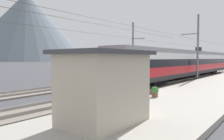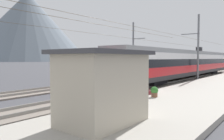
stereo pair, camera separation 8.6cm
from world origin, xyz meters
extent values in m
plane|color=#424247|center=(0.00, 0.00, 0.00)|extent=(400.00, 400.00, 0.00)
cube|color=#A39E93|center=(0.00, -3.84, 0.15)|extent=(120.00, 6.18, 0.30)
cube|color=slate|center=(0.00, 1.53, 0.06)|extent=(120.00, 3.00, 0.12)
cube|color=gray|center=(0.00, 0.82, 0.20)|extent=(120.00, 0.07, 0.16)
cube|color=gray|center=(0.00, 2.25, 0.20)|extent=(120.00, 0.07, 0.16)
cube|color=slate|center=(0.00, 7.17, 0.06)|extent=(120.00, 3.00, 0.12)
cube|color=gray|center=(0.00, 6.46, 0.20)|extent=(120.00, 0.07, 0.16)
cube|color=gray|center=(0.00, 7.89, 0.20)|extent=(120.00, 0.07, 0.16)
cube|color=#2D2D30|center=(15.32, 1.53, 0.92)|extent=(33.76, 2.96, 0.45)
cube|color=red|center=(15.32, 1.53, 1.57)|extent=(33.76, 2.96, 0.85)
cube|color=black|center=(15.32, 1.53, 2.38)|extent=(33.76, 3.00, 0.75)
cube|color=white|center=(15.32, 1.53, 3.08)|extent=(33.76, 2.96, 0.65)
cube|color=gray|center=(15.32, 1.53, 3.62)|extent=(33.46, 2.76, 0.45)
cube|color=black|center=(4.85, 1.53, 0.49)|extent=(2.80, 2.37, 0.42)
cube|color=black|center=(25.78, 1.53, 0.49)|extent=(2.80, 2.37, 0.42)
ellipsoid|color=red|center=(-2.11, 1.53, 2.27)|extent=(1.80, 2.73, 2.25)
cube|color=black|center=(-2.61, 1.53, 2.70)|extent=(0.16, 1.78, 1.19)
cube|color=black|center=(20.38, 1.53, 4.20)|extent=(0.90, 0.70, 0.70)
cube|color=#2D2D30|center=(25.49, 7.17, 0.92)|extent=(28.32, 2.97, 0.45)
cube|color=orange|center=(25.49, 7.17, 1.57)|extent=(28.32, 2.97, 0.85)
cube|color=black|center=(25.49, 7.17, 2.38)|extent=(28.32, 3.01, 0.75)
cube|color=silver|center=(25.49, 7.17, 3.08)|extent=(28.32, 2.97, 0.65)
cube|color=gray|center=(25.49, 7.17, 3.62)|extent=(28.02, 2.77, 0.45)
cube|color=black|center=(16.71, 7.17, 0.49)|extent=(2.80, 2.37, 0.42)
cube|color=black|center=(34.27, 7.17, 0.49)|extent=(2.80, 2.37, 0.42)
ellipsoid|color=orange|center=(10.78, 7.17, 2.27)|extent=(1.80, 2.73, 2.25)
cube|color=black|center=(10.28, 7.17, 2.70)|extent=(0.16, 1.78, 1.19)
cube|color=black|center=(29.74, 7.17, 4.20)|extent=(0.90, 0.70, 0.70)
cylinder|color=slate|center=(13.34, -0.48, 4.12)|extent=(0.24, 0.24, 8.24)
cube|color=slate|center=(13.34, 0.53, 5.90)|extent=(0.10, 2.31, 0.10)
cylinder|color=#473823|center=(13.34, 1.53, 5.65)|extent=(48.14, 0.02, 0.02)
cylinder|color=slate|center=(13.37, 9.05, 4.10)|extent=(0.24, 0.24, 8.21)
cube|color=slate|center=(13.37, 8.11, 5.75)|extent=(0.10, 2.18, 0.10)
cylinder|color=#473823|center=(13.37, 7.17, 5.50)|extent=(48.14, 0.02, 0.02)
cylinder|color=#59595B|center=(-1.85, -1.57, 1.48)|extent=(0.08, 0.08, 2.34)
cube|color=yellow|center=(-1.85, -1.57, 2.40)|extent=(0.70, 0.06, 0.50)
cube|color=black|center=(-1.85, -1.60, 2.40)|extent=(0.52, 0.01, 0.10)
cylinder|color=#383842|center=(-6.84, -1.77, 0.71)|extent=(0.14, 0.14, 0.82)
cylinder|color=#383842|center=(-6.68, -1.77, 0.71)|extent=(0.14, 0.14, 0.82)
ellipsoid|color=#B7C6B7|center=(-6.76, -1.77, 1.43)|extent=(0.36, 0.22, 0.62)
sphere|color=tan|center=(-6.76, -1.77, 1.88)|extent=(0.22, 0.22, 0.22)
cylinder|color=#B7C6B7|center=(-6.98, -1.77, 1.38)|extent=(0.09, 0.09, 0.58)
cylinder|color=#B7C6B7|center=(-6.54, -1.77, 1.38)|extent=(0.09, 0.09, 0.58)
cube|color=#472D1E|center=(-6.14, -1.77, 0.46)|extent=(0.32, 0.18, 0.31)
torus|color=#472D1E|center=(-6.14, -1.77, 0.66)|extent=(0.16, 0.02, 0.16)
cube|color=maroon|center=(-1.06, -1.63, 0.44)|extent=(0.32, 0.18, 0.27)
torus|color=maroon|center=(-1.06, -1.63, 0.62)|extent=(0.16, 0.02, 0.16)
cylinder|color=brown|center=(-1.74, -2.36, 0.45)|extent=(0.41, 0.41, 0.29)
sphere|color=#33752D|center=(-1.74, -2.36, 0.74)|extent=(0.50, 0.50, 0.50)
sphere|color=#DB5193|center=(-1.74, -2.36, 0.85)|extent=(0.28, 0.28, 0.28)
cube|color=#B7AD99|center=(-8.30, -3.53, 1.65)|extent=(3.32, 2.18, 2.69)
cube|color=#3D3D42|center=(-8.30, -3.53, 3.08)|extent=(3.72, 2.58, 0.16)
cone|color=slate|center=(108.32, 194.78, 34.05)|extent=(120.43, 120.43, 68.09)
camera|label=1|loc=(-14.87, -9.05, 2.86)|focal=35.53mm
camera|label=2|loc=(-14.81, -9.11, 2.86)|focal=35.53mm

